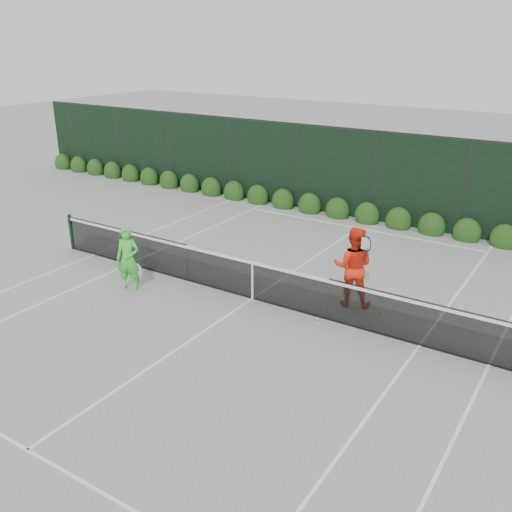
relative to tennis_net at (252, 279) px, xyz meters
The scene contains 8 objects.
ground 0.53m from the tennis_net, ahead, with size 80.00×80.00×0.00m, color gray.
tennis_net is the anchor object (origin of this frame).
player_woman 3.13m from the tennis_net, 158.12° to the right, with size 0.70×0.58×1.63m.
player_man 2.41m from the tennis_net, 25.62° to the left, with size 1.11×0.98×1.92m.
court_lines 0.53m from the tennis_net, ahead, with size 11.03×23.83×0.01m.
windscreen_fence 2.88m from the tennis_net, 89.49° to the right, with size 32.00×21.07×3.06m.
hedge_row 7.16m from the tennis_net, 89.80° to the left, with size 31.66×0.65×0.94m.
tennis_balls 2.37m from the tennis_net, ahead, with size 1.13×1.35×0.07m.
Camera 1 is at (6.81, -10.47, 6.00)m, focal length 40.00 mm.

